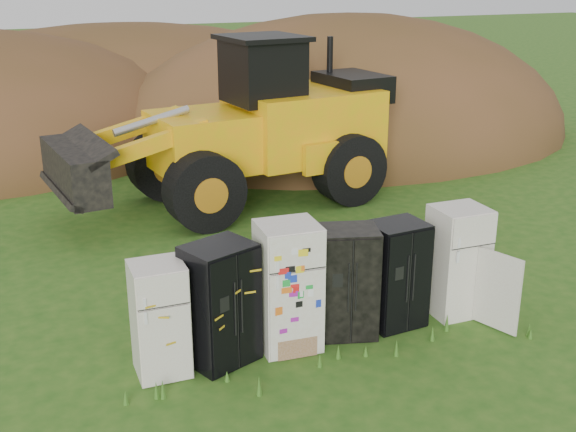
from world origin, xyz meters
The scene contains 10 objects.
ground centered at (0.00, 0.00, 0.00)m, with size 120.00×120.00×0.00m, color #245115.
fridge_leftmost centered at (-2.40, -0.02, 0.80)m, with size 0.70×0.67×1.59m, color silver, non-canonical shape.
fridge_black_side centered at (-1.55, -0.03, 0.87)m, with size 0.91×0.72×1.74m, color black, non-canonical shape.
fridge_sticker centered at (-0.53, 0.00, 0.94)m, with size 0.84×0.78×1.89m, color silver, non-canonical shape.
fridge_dark_mid centered at (0.43, 0.02, 0.84)m, with size 0.86×0.70×1.68m, color black, non-canonical shape.
fridge_black_right centered at (1.25, 0.03, 0.83)m, with size 0.83×0.69×1.65m, color black, non-canonical shape.
fridge_open_door centered at (2.34, 0.00, 0.88)m, with size 0.80×0.74×1.76m, color silver, non-canonical shape.
wheel_loader centered at (0.63, 6.57, 1.90)m, with size 7.87×3.19×3.81m, color orange, non-canonical shape.
dirt_mound_right centered at (6.30, 11.87, 0.00)m, with size 15.18×11.14×7.80m, color #4B3618.
dirt_mound_back centered at (0.25, 18.02, 0.00)m, with size 19.05×12.70×6.69m, color #4B3618.
Camera 1 is at (-4.08, -8.69, 5.28)m, focal length 45.00 mm.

